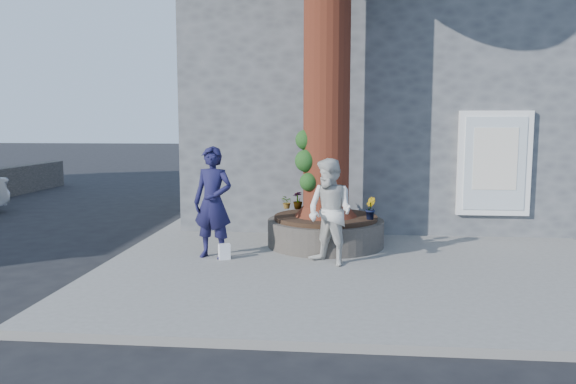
{
  "coord_description": "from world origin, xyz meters",
  "views": [
    {
      "loc": [
        1.09,
        -8.99,
        2.54
      ],
      "look_at": [
        0.1,
        1.47,
        1.25
      ],
      "focal_mm": 35.0,
      "sensor_mm": 36.0,
      "label": 1
    }
  ],
  "objects": [
    {
      "name": "yellow_line",
      "position": [
        -3.05,
        1.0,
        0.0
      ],
      "size": [
        0.1,
        30.0,
        0.01
      ],
      "primitive_type": "cube",
      "color": "yellow",
      "rests_on": "ground"
    },
    {
      "name": "plant_d",
      "position": [
        -0.05,
        2.85,
        0.86
      ],
      "size": [
        0.32,
        0.33,
        0.28
      ],
      "primitive_type": "imported",
      "rotation": [
        0.0,
        0.0,
        5.24
      ],
      "color": "gray",
      "rests_on": "planter"
    },
    {
      "name": "planter",
      "position": [
        0.8,
        2.0,
        0.41
      ],
      "size": [
        2.3,
        2.3,
        0.6
      ],
      "color": "black",
      "rests_on": "pavement"
    },
    {
      "name": "pavement",
      "position": [
        1.5,
        1.0,
        0.06
      ],
      "size": [
        9.0,
        8.0,
        0.12
      ],
      "primitive_type": "cube",
      "color": "slate",
      "rests_on": "ground"
    },
    {
      "name": "woman",
      "position": [
        0.91,
        0.5,
        1.03
      ],
      "size": [
        1.13,
        1.09,
        1.83
      ],
      "primitive_type": "imported",
      "rotation": [
        0.0,
        0.0,
        -0.68
      ],
      "color": "beige",
      "rests_on": "pavement"
    },
    {
      "name": "ground",
      "position": [
        0.0,
        0.0,
        0.0
      ],
      "size": [
        120.0,
        120.0,
        0.0
      ],
      "primitive_type": "plane",
      "color": "black",
      "rests_on": "ground"
    },
    {
      "name": "man",
      "position": [
        -1.2,
        0.81,
        1.13
      ],
      "size": [
        0.83,
        0.64,
        2.01
      ],
      "primitive_type": "imported",
      "rotation": [
        0.0,
        0.0,
        -0.23
      ],
      "color": "#151437",
      "rests_on": "pavement"
    },
    {
      "name": "stone_shop",
      "position": [
        2.5,
        7.2,
        3.16
      ],
      "size": [
        10.3,
        8.3,
        6.3
      ],
      "color": "#4C4F52",
      "rests_on": "ground"
    },
    {
      "name": "shopping_bag",
      "position": [
        -0.97,
        0.67,
        0.26
      ],
      "size": [
        0.23,
        0.19,
        0.28
      ],
      "primitive_type": "cube",
      "rotation": [
        0.0,
        0.0,
        0.42
      ],
      "color": "white",
      "rests_on": "pavement"
    },
    {
      "name": "plant_c",
      "position": [
        0.18,
        2.85,
        0.91
      ],
      "size": [
        0.29,
        0.29,
        0.37
      ],
      "primitive_type": "imported",
      "rotation": [
        0.0,
        0.0,
        3.73
      ],
      "color": "gray",
      "rests_on": "planter"
    },
    {
      "name": "plant_b",
      "position": [
        1.65,
        1.66,
        0.93
      ],
      "size": [
        0.26,
        0.26,
        0.42
      ],
      "primitive_type": "imported",
      "rotation": [
        0.0,
        0.0,
        1.72
      ],
      "color": "gray",
      "rests_on": "planter"
    },
    {
      "name": "plant_a",
      "position": [
        1.07,
        2.85,
        0.88
      ],
      "size": [
        0.2,
        0.19,
        0.32
      ],
      "primitive_type": "imported",
      "rotation": [
        0.0,
        0.0,
        0.62
      ],
      "color": "gray",
      "rests_on": "planter"
    }
  ]
}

